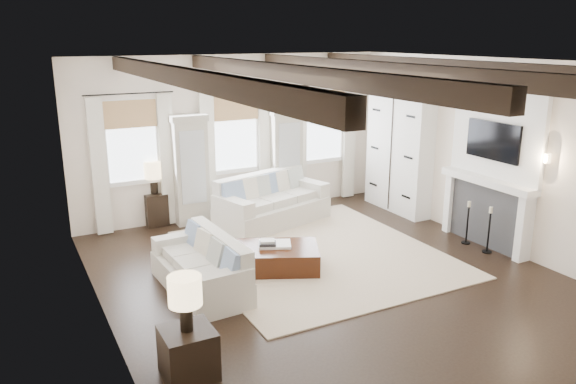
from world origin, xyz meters
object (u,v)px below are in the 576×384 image
sofa_left (204,269)px  ottoman (273,258)px  side_table_front (188,353)px  side_table_back (156,209)px  sofa_back (270,204)px

sofa_left → ottoman: 1.23m
side_table_front → side_table_back: 5.25m
sofa_back → ottoman: (-0.95, -2.06, -0.21)m
sofa_left → side_table_front: bearing=-113.8°
ottoman → side_table_front: bearing=-109.1°
side_table_front → side_table_back: size_ratio=0.88×
ottoman → side_table_front: 2.98m
sofa_left → ottoman: (1.21, 0.19, -0.14)m
side_table_front → side_table_back: side_table_back is taller
sofa_back → side_table_front: size_ratio=4.44×
ottoman → side_table_back: bearing=134.3°
sofa_back → ottoman: sofa_back is taller
ottoman → sofa_back: bearing=90.2°
sofa_back → sofa_left: bearing=-133.7°
side_table_front → sofa_back: bearing=54.4°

